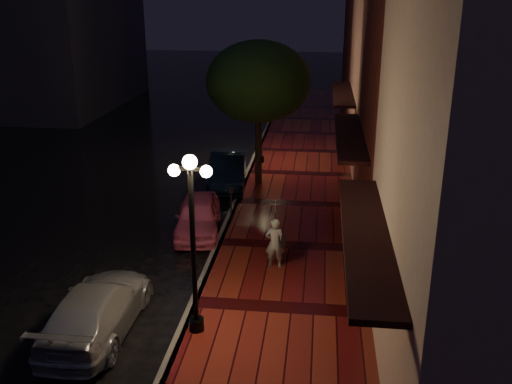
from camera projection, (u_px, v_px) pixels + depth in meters
The scene contains 14 objects.
ground at pixel (219, 246), 18.28m from camera, with size 120.00×120.00×0.00m, color black.
sidewalk at pixel (289, 247), 18.01m from camera, with size 4.50×60.00×0.15m, color #410B0C.
curb at pixel (219, 244), 18.26m from camera, with size 0.25×60.00×0.15m, color #595451.
storefront_mid at pixel (450, 67), 17.55m from camera, with size 5.00×8.00×11.00m, color #511914.
storefront_far at pixel (411, 67), 25.37m from camera, with size 5.00×8.00×9.00m, color #8C5951.
storefront_extra at pixel (389, 37), 34.55m from camera, with size 5.00×12.00×10.00m, color #511914.
streetlamp_near at pixel (193, 235), 12.69m from camera, with size 0.96×0.36×4.31m.
streetlamp_far at pixel (260, 110), 25.79m from camera, with size 0.96×0.36×4.31m.
street_tree at pixel (259, 84), 22.39m from camera, with size 4.16×4.16×5.80m.
pink_car at pixel (198, 216), 19.07m from camera, with size 1.43×3.57×1.21m, color #E65E85.
navy_car at pixel (228, 170), 23.68m from camera, with size 1.44×4.13×1.36m, color black.
silver_car at pixel (97, 309), 13.51m from camera, with size 1.74×4.28×1.24m, color #94939A.
woman_with_umbrella at pixel (275, 223), 16.11m from camera, with size 0.87×0.89×2.10m.
parking_meter at pixel (231, 201), 19.44m from camera, with size 0.12×0.09×1.29m.
Camera 1 is at (3.09, -16.39, 7.78)m, focal length 40.00 mm.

